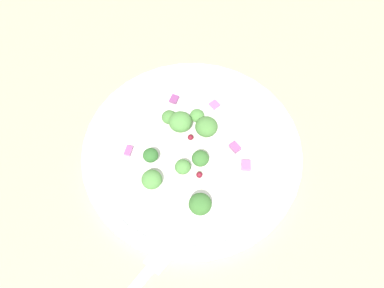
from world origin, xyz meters
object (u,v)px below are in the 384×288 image
at_px(broccoli_floret_2, 200,204).
at_px(broccoli_floret_1, 206,127).
at_px(plate, 192,151).
at_px(broccoli_floret_0, 152,180).

bearing_deg(broccoli_floret_2, broccoli_floret_1, -90.69).
bearing_deg(plate, broccoli_floret_0, 49.77).
distance_m(plate, broccoli_floret_2, 0.09).
bearing_deg(plate, broccoli_floret_1, -128.56).
distance_m(broccoli_floret_0, broccoli_floret_2, 0.07).
xyz_separation_m(broccoli_floret_0, broccoli_floret_2, (-0.06, 0.03, 0.00)).
relative_size(broccoli_floret_1, broccoli_floret_2, 1.05).
xyz_separation_m(plate, broccoli_floret_2, (-0.02, 0.08, 0.02)).
height_order(plate, broccoli_floret_0, broccoli_floret_0).
bearing_deg(broccoli_floret_1, plate, 51.44).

